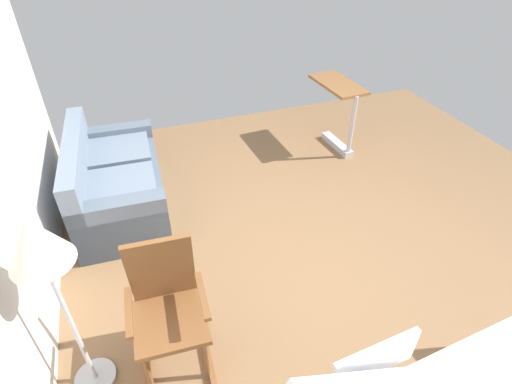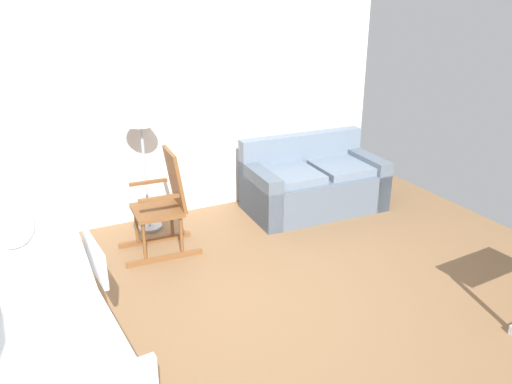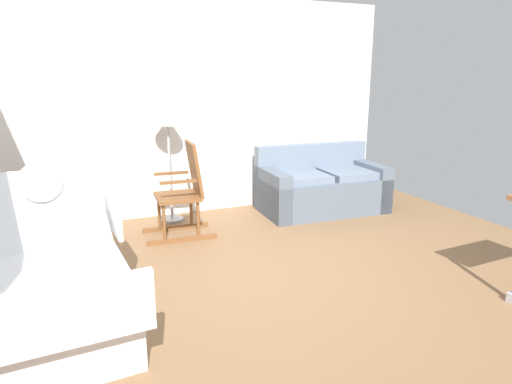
# 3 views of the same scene
# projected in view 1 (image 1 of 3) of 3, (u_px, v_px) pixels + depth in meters

# --- Properties ---
(ground_plane) EXTENTS (6.31, 6.31, 0.00)m
(ground_plane) POSITION_uv_depth(u_px,v_px,m) (331.00, 262.00, 3.75)
(ground_plane) COLOR olive
(couch) EXTENTS (1.64, 0.93, 0.85)m
(couch) POSITION_uv_depth(u_px,v_px,m) (116.00, 184.00, 4.21)
(couch) COLOR slate
(couch) RESTS_ON ground
(rocking_chair) EXTENTS (0.79, 0.53, 1.05)m
(rocking_chair) POSITION_uv_depth(u_px,v_px,m) (168.00, 308.00, 2.72)
(rocking_chair) COLOR brown
(rocking_chair) RESTS_ON ground
(floor_lamp) EXTENTS (0.34, 0.34, 1.48)m
(floor_lamp) POSITION_uv_depth(u_px,v_px,m) (41.00, 255.00, 2.12)
(floor_lamp) COLOR #B2B5BA
(floor_lamp) RESTS_ON ground
(overbed_table) EXTENTS (0.85, 0.45, 0.84)m
(overbed_table) POSITION_uv_depth(u_px,v_px,m) (339.00, 108.00, 5.14)
(overbed_table) COLOR #B2B5BA
(overbed_table) RESTS_ON ground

